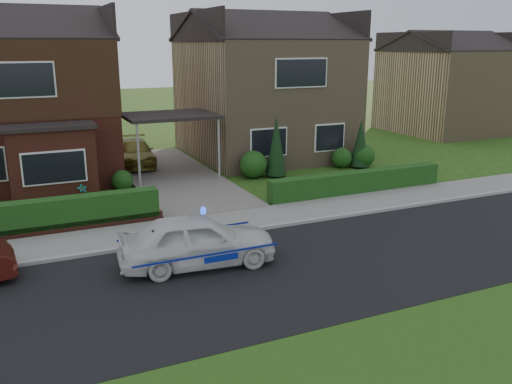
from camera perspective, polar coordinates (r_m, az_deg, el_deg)
ground at (r=14.24m, az=3.43°, el=-8.11°), size 120.00×120.00×0.00m
road at (r=14.24m, az=3.43°, el=-8.11°), size 60.00×6.00×0.02m
kerb at (r=16.79m, az=-1.42°, el=-4.15°), size 60.00×0.16×0.12m
sidewalk at (r=17.71m, az=-2.75°, el=-3.14°), size 60.00×2.00×0.10m
grass_verge at (r=10.61m, az=16.70°, el=-17.67°), size 60.00×4.00×0.01m
driveway at (r=24.02m, az=-8.85°, el=1.69°), size 3.80×12.00×0.12m
house_left at (r=25.50m, az=-23.86°, el=9.92°), size 7.50×9.53×7.25m
house_right at (r=28.25m, az=0.73°, el=11.32°), size 7.50×8.06×7.25m
carport_link at (r=23.50m, az=-9.08°, el=7.83°), size 3.80×3.00×2.77m
dwarf_wall at (r=17.71m, az=-22.03°, el=-3.85°), size 7.70×0.25×0.36m
hedge_left at (r=17.90m, az=-22.00°, el=-4.25°), size 7.50×0.55×0.90m
hedge_right at (r=21.44m, az=10.53°, el=-0.21°), size 7.50×0.55×0.80m
shrub_left_mid at (r=21.53m, az=-17.96°, el=1.17°), size 1.32×1.32×1.32m
shrub_left_near at (r=22.09m, az=-13.89°, el=1.18°), size 0.84×0.84×0.84m
shrub_right_near at (r=23.47m, az=-0.29°, el=2.92°), size 1.20×1.20×1.20m
shrub_right_mid at (r=25.76m, az=9.02°, el=3.58°), size 0.96×0.96×0.96m
shrub_right_far at (r=26.06m, az=11.23°, el=3.74°), size 1.08×1.08×1.08m
conifer_a at (r=23.58m, az=2.13°, el=4.70°), size 0.90×0.90×2.60m
conifer_b at (r=25.85m, az=10.93°, el=4.93°), size 0.90×0.90×2.20m
neighbour_right at (r=38.09m, az=19.40°, el=9.92°), size 6.50×7.00×5.20m
police_car at (r=14.26m, az=-6.21°, el=-5.14°), size 3.74×4.22×1.55m
driveway_car at (r=26.18m, az=-12.61°, el=4.08°), size 2.06×4.16×1.16m
potted_plant_a at (r=20.66m, az=-17.77°, el=-0.26°), size 0.45×0.37×0.72m
potted_plant_c at (r=18.51m, az=-22.81°, el=-2.60°), size 0.46×0.46×0.67m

